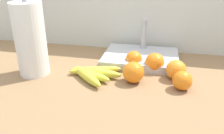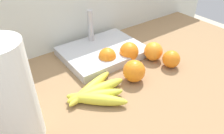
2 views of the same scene
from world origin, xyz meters
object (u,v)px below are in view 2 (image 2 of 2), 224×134
Objects in this scene: orange_back_right at (153,51)px; sink_basin at (102,51)px; banana_bunch at (95,93)px; orange_right at (171,59)px; paper_towel_roll at (10,96)px; orange_far_right at (129,52)px; orange_center at (134,71)px; orange_front at (107,57)px.

sink_basin is (-0.15, 0.16, -0.02)m from orange_back_right.
orange_right is at bearing -4.11° from banana_bunch.
paper_towel_roll is (-0.24, -0.01, 0.13)m from banana_bunch.
orange_far_right is at bearing 14.45° from paper_towel_roll.
orange_right is at bearing -52.72° from orange_far_right.
paper_towel_roll is 0.94× the size of sink_basin.
paper_towel_roll is (-0.57, -0.07, 0.11)m from orange_back_right.
sink_basin is (0.42, 0.22, -0.13)m from paper_towel_roll.
sink_basin is (-0.17, 0.24, -0.02)m from orange_right.
sink_basin is at bearing 87.99° from orange_center.
banana_bunch is 0.27m from orange_far_right.
orange_far_right reaches higher than orange_back_right.
orange_far_right is (-0.08, 0.06, 0.00)m from orange_back_right.
sink_basin is (0.17, 0.21, 0.00)m from banana_bunch.
orange_far_right is (0.09, -0.03, 0.00)m from orange_front.
banana_bunch is 0.27m from sink_basin.
paper_towel_roll is (-0.41, -0.01, 0.10)m from orange_center.
orange_back_right is 0.22m from sink_basin.
orange_center is at bearing 173.82° from orange_right.
sink_basin is (0.01, 0.22, -0.02)m from orange_center.
orange_front is 0.10m from orange_far_right.
orange_center reaches higher than orange_far_right.
orange_far_right is 0.24× the size of sink_basin.
orange_back_right is (0.16, 0.06, -0.00)m from orange_center.
paper_towel_roll is (-0.48, -0.12, 0.11)m from orange_far_right.
paper_towel_roll is at bearing -151.67° from sink_basin.
orange_back_right is (0.33, 0.06, 0.02)m from banana_bunch.
orange_front is at bearing 42.88° from banana_bunch.
orange_front is at bearing 21.21° from paper_towel_roll.
paper_towel_roll is at bearing -165.55° from orange_far_right.
orange_right is (0.10, -0.14, -0.01)m from orange_far_right.
orange_center is 1.05× the size of orange_back_right.
orange_right is (0.18, -0.02, -0.01)m from orange_center.
sink_basin is at bearing 123.83° from orange_far_right.
orange_far_right reaches higher than orange_right.
orange_far_right is at bearing 24.86° from banana_bunch.
orange_far_right is 0.51m from paper_towel_roll.
orange_center is 0.22m from sink_basin.
banana_bunch is 3.12× the size of orange_right.
orange_back_right is 0.58m from paper_towel_roll.
orange_front is at bearing 96.45° from orange_center.
orange_far_right is at bearing 127.28° from orange_right.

